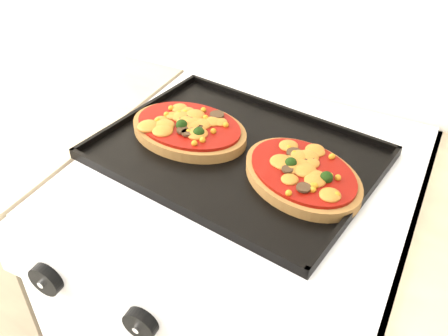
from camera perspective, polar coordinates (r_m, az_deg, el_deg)
The scene contains 7 objects.
stove at distance 1.23m, azimuth 2.03°, elevation -16.90°, with size 0.60×0.60×0.91m, color white.
control_panel at distance 0.75m, azimuth -7.91°, elevation -16.40°, with size 0.60×0.02×0.09m, color white.
knob_left at distance 0.83m, azimuth -19.66°, elevation -11.91°, with size 0.06×0.06×0.02m, color black.
knob_center at distance 0.75m, azimuth -9.50°, elevation -17.14°, with size 0.05×0.05×0.02m, color black.
baking_tray at distance 0.92m, azimuth 1.41°, elevation 1.80°, with size 0.49×0.36×0.02m, color black.
pizza_left at distance 0.96m, azimuth -4.04°, elevation 4.60°, with size 0.24×0.17×0.03m, color #996034, non-canonical shape.
pizza_right at distance 0.85m, azimuth 8.95°, elevation -0.63°, with size 0.23×0.16×0.03m, color #996034, non-canonical shape.
Camera 1 is at (0.30, 1.04, 1.46)m, focal length 40.00 mm.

